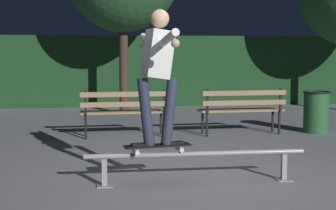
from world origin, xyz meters
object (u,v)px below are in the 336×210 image
Objects in this scene: park_bench_left_center at (242,106)px; park_bench_leftmost at (125,108)px; trash_can at (316,111)px; grind_rail at (196,159)px; skateboarder at (158,65)px; skateboard at (158,146)px.

park_bench_leftmost is at bearing 180.00° from park_bench_left_center.
trash_can is (1.50, 0.10, -0.12)m from park_bench_left_center.
grind_rail is 1.19m from skateboarder.
park_bench_leftmost is 2.19m from park_bench_left_center.
park_bench_leftmost reaches higher than trash_can.
skateboarder is 1.95× the size of trash_can.
skateboard is 3.91m from park_bench_left_center.
park_bench_left_center is at bearing 59.59° from skateboarder.
grind_rail is 1.62× the size of park_bench_leftmost.
trash_can is at bearing 3.69° from park_bench_left_center.
trash_can is at bearing 48.92° from grind_rail.
skateboard is at bearing -170.71° from skateboarder.
grind_rail is at bearing -78.76° from park_bench_leftmost.
park_bench_left_center is at bearing 0.00° from park_bench_leftmost.
trash_can reaches higher than grind_rail.
park_bench_leftmost is at bearing 93.67° from skateboarder.
trash_can is (3.69, 0.10, -0.12)m from park_bench_leftmost.
grind_rail is 3.71m from park_bench_left_center.
park_bench_left_center is (1.98, 3.37, -0.85)m from skateboarder.
skateboard is (-0.46, -0.00, 0.16)m from grind_rail.
skateboarder is at bearing -135.08° from trash_can.
grind_rail is at bearing 0.00° from skateboard.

